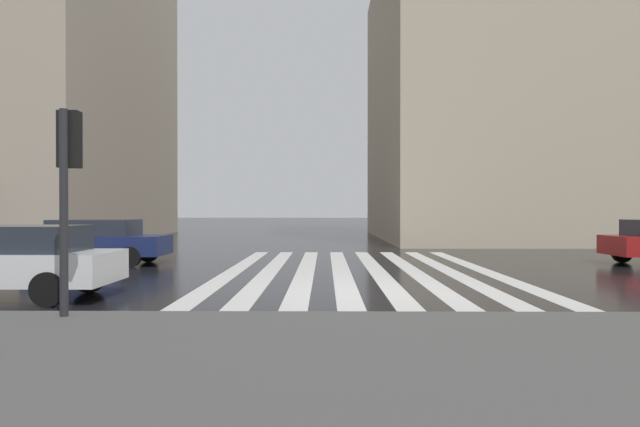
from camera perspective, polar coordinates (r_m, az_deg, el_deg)
ground_plane at (r=11.42m, az=5.23°, el=-8.23°), size 220.00×220.00×0.00m
zebra_crossing at (r=15.38m, az=4.12°, el=-6.00°), size 13.00×7.50×0.01m
haussmann_block_corner at (r=38.08m, az=28.28°, el=13.20°), size 18.22×27.87×20.83m
traffic_signal_post at (r=8.86m, az=-25.15°, el=4.47°), size 0.44×0.30×3.04m
car_white at (r=11.96m, az=-30.15°, el=-4.24°), size 1.85×4.10×1.41m
car_navy at (r=18.21m, az=-22.39°, el=-2.66°), size 1.85×4.10×1.41m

